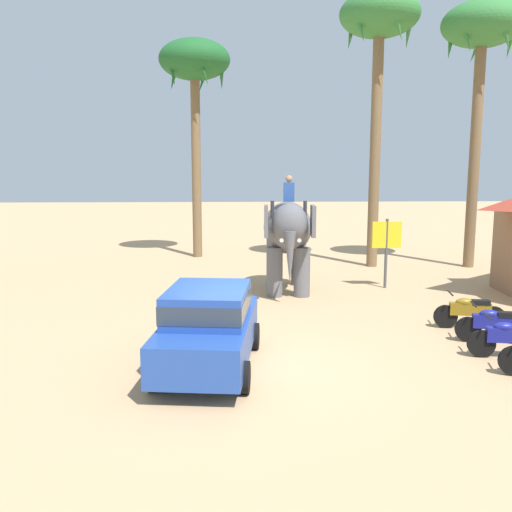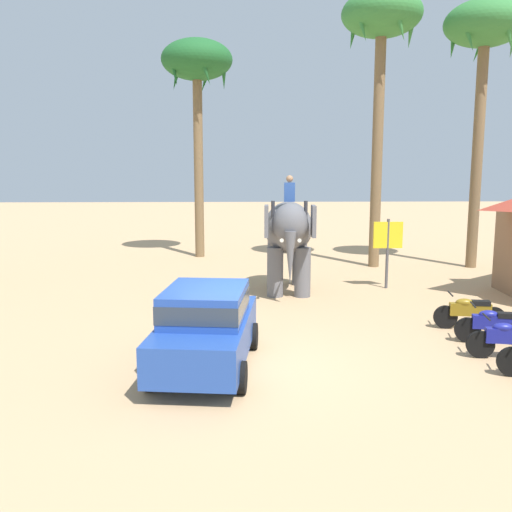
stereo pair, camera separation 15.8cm
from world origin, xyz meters
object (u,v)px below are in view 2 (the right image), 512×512
object	(u,v)px
motorcycle_far_in_row	(495,325)
palm_tree_far_back	(381,27)
elephant_with_mahout	(289,233)
car_sedan_foreground	(206,324)
motorcycle_fourth_in_row	(510,338)
signboard_yellow	(388,240)
motorcycle_end_of_row	(470,312)
palm_tree_near_hut	(197,68)
palm_tree_left_of_road	(485,35)

from	to	relation	value
motorcycle_far_in_row	palm_tree_far_back	distance (m)	14.02
elephant_with_mahout	motorcycle_far_in_row	distance (m)	7.36
car_sedan_foreground	motorcycle_fourth_in_row	world-z (taller)	car_sedan_foreground
car_sedan_foreground	signboard_yellow	xyz separation A→B (m)	(5.79, 7.60, 0.76)
signboard_yellow	palm_tree_far_back	bearing A→B (deg)	81.70
motorcycle_far_in_row	car_sedan_foreground	bearing A→B (deg)	-168.33
motorcycle_fourth_in_row	car_sedan_foreground	bearing A→B (deg)	-177.24
palm_tree_far_back	signboard_yellow	distance (m)	9.11
palm_tree_far_back	motorcycle_fourth_in_row	bearing A→B (deg)	-89.68
elephant_with_mahout	motorcycle_fourth_in_row	xyz separation A→B (m)	(4.15, -6.82, -1.53)
motorcycle_end_of_row	signboard_yellow	xyz separation A→B (m)	(-0.79, 5.03, 1.22)
elephant_with_mahout	motorcycle_end_of_row	size ratio (longest dim) A/B	2.19
motorcycle_fourth_in_row	palm_tree_near_hut	bearing A→B (deg)	117.53
car_sedan_foreground	signboard_yellow	world-z (taller)	signboard_yellow
elephant_with_mahout	motorcycle_far_in_row	bearing A→B (deg)	-53.11
elephant_with_mahout	palm_tree_near_hut	bearing A→B (deg)	113.97
motorcycle_fourth_in_row	motorcycle_end_of_row	distance (m)	2.26
car_sedan_foreground	palm_tree_far_back	bearing A→B (deg)	61.71
palm_tree_far_back	signboard_yellow	bearing A→B (deg)	-98.30
signboard_yellow	palm_tree_near_hut	bearing A→B (deg)	133.41
car_sedan_foreground	motorcycle_end_of_row	xyz separation A→B (m)	(6.58, 2.57, -0.46)
elephant_with_mahout	palm_tree_left_of_road	size ratio (longest dim) A/B	0.37
motorcycle_fourth_in_row	signboard_yellow	distance (m)	7.42
motorcycle_fourth_in_row	palm_tree_left_of_road	xyz separation A→B (m)	(3.98, 11.30, 8.85)
elephant_with_mahout	palm_tree_far_back	xyz separation A→B (m)	(4.08, 4.81, 7.68)
elephant_with_mahout	signboard_yellow	xyz separation A→B (m)	(3.45, 0.47, -0.30)
palm_tree_near_hut	car_sedan_foreground	bearing A→B (deg)	-85.73
motorcycle_fourth_in_row	palm_tree_near_hut	size ratio (longest dim) A/B	0.18
car_sedan_foreground	palm_tree_far_back	xyz separation A→B (m)	(6.43, 11.94, 8.75)
motorcycle_far_in_row	motorcycle_end_of_row	world-z (taller)	same
signboard_yellow	motorcycle_fourth_in_row	bearing A→B (deg)	-84.54
elephant_with_mahout	signboard_yellow	world-z (taller)	elephant_with_mahout
palm_tree_near_hut	palm_tree_left_of_road	xyz separation A→B (m)	(11.58, -3.29, 0.75)
palm_tree_left_of_road	palm_tree_far_back	bearing A→B (deg)	175.36
car_sedan_foreground	motorcycle_far_in_row	size ratio (longest dim) A/B	2.40
palm_tree_left_of_road	motorcycle_far_in_row	bearing A→B (deg)	-110.42
motorcycle_end_of_row	palm_tree_near_hut	bearing A→B (deg)	121.96
palm_tree_left_of_road	signboard_yellow	size ratio (longest dim) A/B	4.44
signboard_yellow	palm_tree_left_of_road	bearing A→B (deg)	40.59
motorcycle_end_of_row	palm_tree_near_hut	size ratio (longest dim) A/B	0.18
motorcycle_far_in_row	palm_tree_far_back	bearing A→B (deg)	91.28
motorcycle_far_in_row	palm_tree_near_hut	bearing A→B (deg)	119.89
palm_tree_far_back	signboard_yellow	world-z (taller)	palm_tree_far_back
palm_tree_near_hut	palm_tree_far_back	size ratio (longest dim) A/B	0.89
palm_tree_near_hut	motorcycle_fourth_in_row	bearing A→B (deg)	-62.47
car_sedan_foreground	motorcycle_far_in_row	xyz separation A→B (m)	(6.66, 1.38, -0.46)
car_sedan_foreground	palm_tree_left_of_road	bearing A→B (deg)	47.95
elephant_with_mahout	palm_tree_far_back	size ratio (longest dim) A/B	0.35
motorcycle_far_in_row	motorcycle_end_of_row	size ratio (longest dim) A/B	0.99
palm_tree_far_back	palm_tree_near_hut	bearing A→B (deg)	158.54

